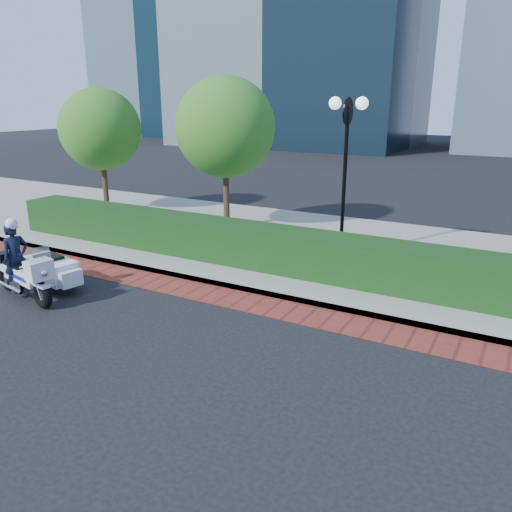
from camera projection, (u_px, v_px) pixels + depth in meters
The scene contains 8 objects.
ground at pixel (201, 326), 9.87m from camera, with size 120.00×120.00×0.00m, color black.
brick_strip at pixel (240, 300), 11.12m from camera, with size 60.00×1.00×0.01m, color maroon.
sidewalk at pixel (317, 247), 14.85m from camera, with size 60.00×8.00×0.15m, color gray.
hedge_main at pixel (282, 249), 12.68m from camera, with size 18.00×1.20×1.00m, color black.
lamppost at pixel (346, 153), 12.85m from camera, with size 1.02×0.70×4.21m.
tree_a at pixel (100, 129), 18.50m from camera, with size 3.00×3.00×4.58m.
tree_b at pixel (225, 127), 15.88m from camera, with size 3.20×3.20×4.89m.
police_motorcycle at pixel (34, 268), 11.34m from camera, with size 2.25×1.81×1.83m.
Camera 1 is at (5.33, -7.33, 4.29)m, focal length 35.00 mm.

